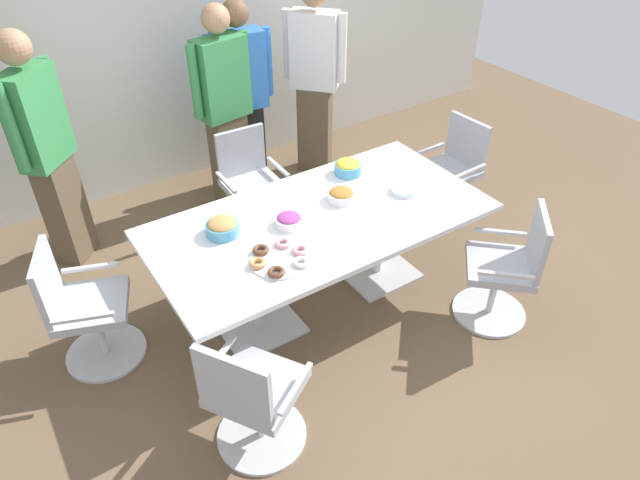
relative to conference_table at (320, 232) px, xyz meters
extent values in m
cube|color=brown|center=(0.00, 0.00, -0.63)|extent=(10.00, 10.00, 0.01)
cube|color=silver|center=(0.00, 2.40, 0.77)|extent=(8.00, 0.10, 2.80)
cube|color=silver|center=(0.00, 0.00, 0.10)|extent=(2.40, 1.20, 0.04)
cube|color=silver|center=(-0.55, 0.00, -0.61)|extent=(0.56, 0.56, 0.02)
cylinder|color=silver|center=(-0.55, 0.00, -0.26)|extent=(0.09, 0.09, 0.69)
cube|color=silver|center=(0.55, 0.00, -0.61)|extent=(0.56, 0.56, 0.02)
cylinder|color=silver|center=(0.55, 0.00, -0.26)|extent=(0.09, 0.09, 0.69)
cylinder|color=silver|center=(0.01, 1.05, -0.61)|extent=(0.56, 0.56, 0.02)
cylinder|color=silver|center=(0.01, 1.05, -0.40)|extent=(0.05, 0.05, 0.41)
cube|color=#ADB2BC|center=(0.01, 1.05, -0.17)|extent=(0.47, 0.47, 0.06)
cube|color=#ADB2BC|center=(0.02, 1.26, 0.07)|extent=(0.44, 0.05, 0.42)
cube|color=silver|center=(0.26, 1.04, -0.05)|extent=(0.04, 0.37, 0.02)
cube|color=silver|center=(-0.23, 1.06, -0.05)|extent=(0.04, 0.37, 0.02)
cylinder|color=silver|center=(-1.57, 0.33, -0.61)|extent=(0.70, 0.70, 0.02)
cylinder|color=silver|center=(-1.57, 0.33, -0.40)|extent=(0.05, 0.05, 0.41)
cube|color=#ADB2BC|center=(-1.57, 0.33, -0.17)|extent=(0.59, 0.59, 0.06)
cube|color=#ADB2BC|center=(-1.76, 0.41, 0.07)|extent=(0.19, 0.42, 0.42)
cube|color=silver|center=(-1.48, 0.56, -0.05)|extent=(0.35, 0.16, 0.02)
cube|color=silver|center=(-1.65, 0.10, -0.05)|extent=(0.35, 0.16, 0.02)
cylinder|color=silver|center=(-0.98, -0.85, -0.61)|extent=(0.74, 0.74, 0.02)
cylinder|color=silver|center=(-0.98, -0.85, -0.40)|extent=(0.05, 0.05, 0.41)
cube|color=#ADB2BC|center=(-0.98, -0.85, -0.17)|extent=(0.63, 0.63, 0.06)
cube|color=#ADB2BC|center=(-1.16, -0.96, 0.07)|extent=(0.27, 0.39, 0.42)
cube|color=silver|center=(-1.11, -0.64, -0.05)|extent=(0.33, 0.22, 0.02)
cube|color=silver|center=(-0.85, -1.05, -0.05)|extent=(0.33, 0.22, 0.02)
cylinder|color=silver|center=(0.96, -0.85, -0.61)|extent=(0.76, 0.76, 0.02)
cylinder|color=silver|center=(0.96, -0.85, -0.40)|extent=(0.05, 0.05, 0.41)
cube|color=#ADB2BC|center=(0.96, -0.85, -0.17)|extent=(0.65, 0.65, 0.06)
cube|color=#ADB2BC|center=(1.11, -1.00, 0.07)|extent=(0.33, 0.35, 0.42)
cube|color=silver|center=(0.79, -1.03, -0.05)|extent=(0.29, 0.27, 0.02)
cube|color=silver|center=(1.13, -0.68, -0.05)|extent=(0.29, 0.27, 0.02)
cylinder|color=silver|center=(1.57, 0.32, -0.61)|extent=(0.57, 0.57, 0.02)
cylinder|color=silver|center=(1.57, 0.32, -0.40)|extent=(0.05, 0.05, 0.41)
cube|color=#ADB2BC|center=(1.57, 0.32, -0.17)|extent=(0.48, 0.48, 0.06)
cube|color=#ADB2BC|center=(1.78, 0.33, 0.07)|extent=(0.06, 0.44, 0.42)
cube|color=silver|center=(1.59, 0.07, -0.05)|extent=(0.37, 0.05, 0.02)
cube|color=silver|center=(1.56, 0.56, -0.05)|extent=(0.37, 0.05, 0.02)
cube|color=brown|center=(-1.42, 1.57, -0.17)|extent=(0.37, 0.37, 0.90)
cube|color=#388C4C|center=(-1.42, 1.57, 0.63)|extent=(0.46, 0.47, 0.71)
sphere|color=tan|center=(-1.42, 1.57, 1.14)|extent=(0.24, 0.24, 0.24)
cylinder|color=#388C4C|center=(-1.24, 1.76, 0.67)|extent=(0.11, 0.11, 0.64)
cylinder|color=#388C4C|center=(-1.61, 1.38, 0.67)|extent=(0.11, 0.11, 0.64)
cube|color=brown|center=(0.07, 1.63, -0.19)|extent=(0.35, 0.25, 0.87)
cube|color=#388C4C|center=(0.07, 1.63, 0.59)|extent=(0.47, 0.29, 0.69)
sphere|color=tan|center=(0.07, 1.63, 1.09)|extent=(0.24, 0.24, 0.24)
cylinder|color=#388C4C|center=(0.34, 1.67, 0.63)|extent=(0.09, 0.09, 0.62)
cylinder|color=#388C4C|center=(-0.19, 1.58, 0.63)|extent=(0.09, 0.09, 0.62)
cube|color=black|center=(0.31, 1.75, -0.19)|extent=(0.34, 0.24, 0.86)
cube|color=blue|center=(0.31, 1.75, 0.58)|extent=(0.46, 0.27, 0.68)
sphere|color=brown|center=(0.31, 1.75, 1.07)|extent=(0.23, 0.23, 0.23)
cylinder|color=blue|center=(0.57, 1.72, 0.61)|extent=(0.09, 0.09, 0.61)
cylinder|color=blue|center=(0.04, 1.78, 0.61)|extent=(0.09, 0.09, 0.61)
cube|color=brown|center=(1.07, 1.71, -0.18)|extent=(0.36, 0.37, 0.90)
cube|color=white|center=(1.07, 1.71, 0.63)|extent=(0.46, 0.47, 0.71)
cylinder|color=white|center=(1.25, 1.52, 0.66)|extent=(0.11, 0.11, 0.64)
cylinder|color=white|center=(0.89, 1.91, 0.66)|extent=(0.11, 0.11, 0.64)
cylinder|color=white|center=(-0.23, 0.04, 0.16)|extent=(0.19, 0.19, 0.06)
ellipsoid|color=#9E3D8E|center=(-0.23, 0.04, 0.19)|extent=(0.17, 0.17, 0.06)
cylinder|color=#4C9EC6|center=(0.52, 0.39, 0.17)|extent=(0.21, 0.21, 0.08)
ellipsoid|color=yellow|center=(0.52, 0.39, 0.21)|extent=(0.19, 0.19, 0.07)
cylinder|color=#4C9EC6|center=(-0.65, 0.20, 0.17)|extent=(0.23, 0.23, 0.08)
ellipsoid|color=tan|center=(-0.65, 0.20, 0.21)|extent=(0.20, 0.20, 0.07)
cylinder|color=white|center=(0.25, 0.10, 0.16)|extent=(0.20, 0.20, 0.06)
ellipsoid|color=#AD702D|center=(0.25, 0.10, 0.19)|extent=(0.18, 0.18, 0.06)
cylinder|color=white|center=(-0.48, -0.26, 0.13)|extent=(0.39, 0.39, 0.01)
torus|color=pink|center=(-0.33, -0.27, 0.15)|extent=(0.11, 0.11, 0.03)
torus|color=pink|center=(-0.39, -0.15, 0.15)|extent=(0.11, 0.11, 0.03)
torus|color=brown|center=(-0.54, -0.13, 0.15)|extent=(0.11, 0.11, 0.03)
torus|color=tan|center=(-0.62, -0.24, 0.15)|extent=(0.11, 0.11, 0.03)
torus|color=brown|center=(-0.57, -0.38, 0.15)|extent=(0.11, 0.11, 0.03)
torus|color=white|center=(-0.39, -0.38, 0.15)|extent=(0.11, 0.11, 0.03)
cylinder|color=white|center=(0.71, -0.07, 0.13)|extent=(0.20, 0.20, 0.01)
cylinder|color=silver|center=(0.71, -0.07, 0.13)|extent=(0.20, 0.20, 0.01)
cylinder|color=white|center=(0.71, -0.07, 0.14)|extent=(0.20, 0.20, 0.01)
cylinder|color=silver|center=(0.71, -0.07, 0.15)|extent=(0.20, 0.20, 0.01)
cylinder|color=white|center=(0.71, -0.07, 0.15)|extent=(0.20, 0.20, 0.01)
cylinder|color=silver|center=(0.71, -0.07, 0.16)|extent=(0.20, 0.20, 0.01)
camera|label=1|loc=(-1.80, -2.73, 2.39)|focal=31.82mm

